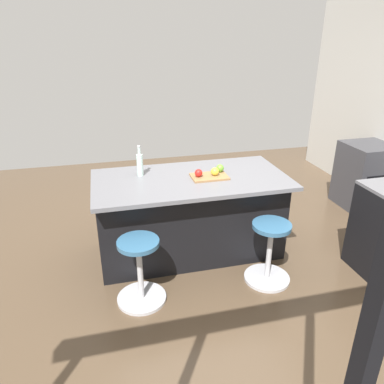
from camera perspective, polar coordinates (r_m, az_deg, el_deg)
ground_plane at (r=4.07m, az=4.44°, el=-9.38°), size 6.82×6.82×0.00m
oven_range at (r=5.47m, az=25.41°, el=2.33°), size 0.60×0.61×0.87m
kitchen_island at (r=3.85m, az=-0.35°, el=-3.58°), size 1.94×0.98×0.88m
stool_by_window at (r=3.58m, az=11.95°, el=-9.46°), size 0.44×0.44×0.61m
stool_middle at (r=3.29m, az=-8.11°, el=-12.41°), size 0.44×0.44×0.61m
cutting_board at (r=3.64m, az=2.73°, el=2.43°), size 0.36×0.24×0.02m
apple_green at (r=3.73m, az=4.39°, el=3.73°), size 0.08×0.08×0.08m
apple_yellow at (r=3.63m, az=3.60°, el=3.21°), size 0.08×0.08×0.08m
apple_red at (r=3.59m, az=1.03°, el=2.98°), size 0.08×0.08×0.08m
water_bottle at (r=3.69m, az=-8.16°, el=4.36°), size 0.06×0.06×0.31m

